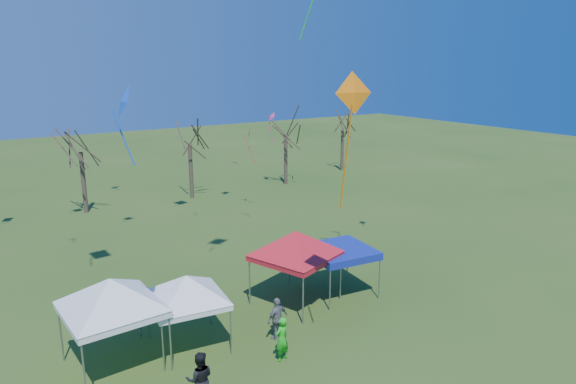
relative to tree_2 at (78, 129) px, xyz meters
name	(u,v)px	position (x,y,z in m)	size (l,w,h in m)	color
ground	(291,349)	(2.37, -24.38, -6.29)	(140.00, 140.00, 0.00)	#2C4D18
tree_2	(78,129)	(0.00, 0.00, 0.00)	(3.71, 3.71, 8.18)	#3D2D21
tree_3	(189,125)	(8.40, -0.33, -0.21)	(3.59, 3.59, 7.91)	#3D2D21
tree_4	(286,119)	(17.72, -0.38, -0.23)	(3.58, 3.58, 7.89)	#3D2D21
tree_5	(343,115)	(26.09, 1.69, -0.56)	(3.39, 3.39, 7.46)	#3D2D21
tent_white_west	(110,285)	(-3.67, -21.76, -3.02)	(4.59, 4.59, 4.05)	gray
tent_white_mid	(186,280)	(-0.86, -21.93, -3.48)	(3.92, 3.92, 3.48)	gray
tent_red	(296,236)	(4.86, -21.03, -3.01)	(4.36, 4.36, 4.07)	gray
tent_blue	(340,252)	(7.20, -21.39, -4.16)	(3.25, 3.25, 2.31)	gray
person_dark	(200,379)	(-1.97, -25.56, -5.34)	(0.93, 0.72, 1.91)	black
person_green	(282,339)	(1.69, -24.80, -5.41)	(0.64, 0.42, 1.76)	green
person_grey	(277,318)	(2.38, -23.38, -5.39)	(1.05, 0.44, 1.79)	slate
kite_5	(354,95)	(3.23, -26.73, 3.70)	(1.41, 0.54, 4.55)	orange
kite_1	(122,102)	(-3.56, -24.77, 3.61)	(0.59, 1.10, 2.40)	blue
kite_12	(272,117)	(15.96, -0.82, 0.05)	(0.57, 0.89, 2.71)	#F23588
kite_22	(249,134)	(10.50, -6.58, -0.40)	(0.85, 0.97, 2.74)	red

